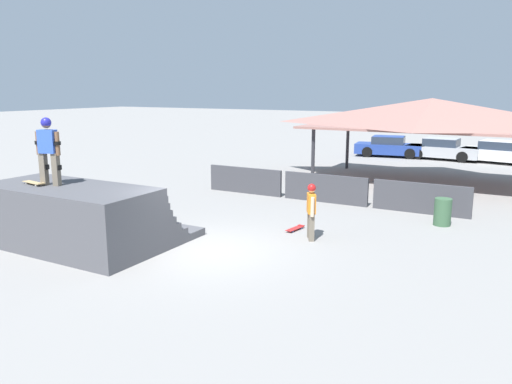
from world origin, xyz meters
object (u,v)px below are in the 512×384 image
Objects in this scene: skater_on_deck at (48,147)px; skateboard_on_ground at (296,228)px; trash_bin at (443,212)px; bystander_walking at (311,207)px; parked_car_silver at (442,149)px; skateboard_on_deck at (34,183)px; parked_car_white at (500,153)px; parked_car_blue at (389,147)px.

skater_on_deck is 2.28× the size of skateboard_on_ground.
skater_on_deck is 11.60m from trash_bin.
bystander_walking is 0.37× the size of parked_car_silver.
skateboard_on_deck reaches higher than parked_car_white.
parked_car_silver is (1.27, 18.26, 0.54)m from skateboard_on_ground.
parked_car_silver reaches higher than trash_bin.
parked_car_blue is at bearing -22.35° from bystander_walking.
parked_car_blue is at bearing -167.40° from parked_car_white.
bystander_walking is 18.91m from parked_car_silver.
skateboard_on_ground is 18.17m from parked_car_blue.
skater_on_deck is 1.12× the size of bystander_walking.
skateboard_on_deck is 25.04m from parked_car_white.
skater_on_deck is 23.76m from parked_car_silver.
bystander_walking is at bearing -90.41° from parked_car_blue.
skater_on_deck is 24.77m from parked_car_white.
parked_car_white reaches higher than trash_bin.
skateboard_on_deck is 0.19× the size of parked_car_white.
bystander_walking is at bearing -131.73° from trash_bin.
parked_car_blue is at bearing 90.15° from skateboard_on_deck.
parked_car_silver is (6.27, 22.82, -2.09)m from skater_on_deck.
skateboard_on_deck is 1.00× the size of trash_bin.
parked_car_white is (3.63, 18.91, -0.33)m from bystander_walking.
bystander_walking is at bearing -90.19° from parked_car_white.
skateboard_on_deck reaches higher than trash_bin.
trash_bin is 15.75m from parked_car_silver.
skateboard_on_ground is at bearing -92.49° from parked_car_blue.
skateboard_on_ground is 18.32m from parked_car_silver.
skateboard_on_deck reaches higher than parked_car_silver.
skateboard_on_deck reaches higher than bystander_walking.
parked_car_silver is (3.12, 0.20, -0.00)m from parked_car_blue.
skater_on_deck is 0.41× the size of parked_car_blue.
parked_car_blue is at bearing 110.04° from trash_bin.
skateboard_on_deck is at bearing -174.20° from skater_on_deck.
trash_bin is 0.19× the size of parked_car_blue.
trash_bin is 16.34m from parked_car_blue.
parked_car_blue is 1.01× the size of parked_car_white.
parked_car_white is at bearing 53.11° from skater_on_deck.
parked_car_silver is at bearing -169.17° from parked_car_white.
parked_car_blue reaches higher than skateboard_on_ground.
skateboard_on_ground is at bearing -144.09° from trash_bin.
skateboard_on_deck is 0.53× the size of bystander_walking.
parked_car_silver is at bearing 60.11° from skater_on_deck.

